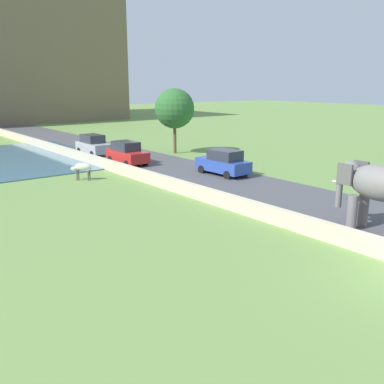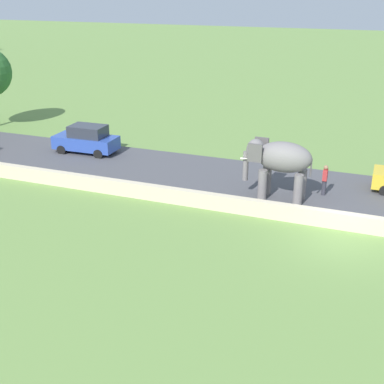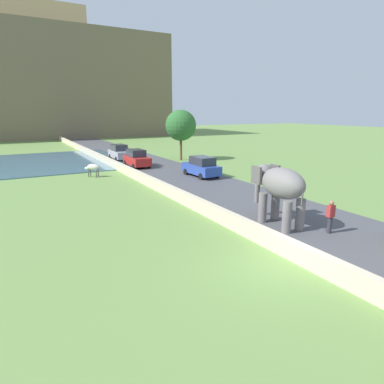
# 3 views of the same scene
# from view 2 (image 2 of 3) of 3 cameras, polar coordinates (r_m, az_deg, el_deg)

# --- Properties ---
(ground_plane) EXTENTS (220.00, 220.00, 0.00)m
(ground_plane) POSITION_cam_2_polar(r_m,az_deg,el_deg) (22.44, 16.10, -5.20)
(ground_plane) COLOR #6B8E47
(road_surface) EXTENTS (7.00, 120.00, 0.06)m
(road_surface) POSITION_cam_2_polar(r_m,az_deg,el_deg) (34.23, -18.22, 4.10)
(road_surface) COLOR #4C4C51
(road_surface) RESTS_ON ground
(barrier_wall) EXTENTS (0.40, 110.00, 0.76)m
(barrier_wall) POSITION_cam_2_polar(r_m,az_deg,el_deg) (30.14, -19.74, 2.22)
(barrier_wall) COLOR beige
(barrier_wall) RESTS_ON ground
(elephant) EXTENTS (1.48, 3.48, 2.99)m
(elephant) POSITION_cam_2_polar(r_m,az_deg,el_deg) (25.22, 9.62, 3.46)
(elephant) COLOR slate
(elephant) RESTS_ON ground
(person_beside_elephant) EXTENTS (0.36, 0.22, 1.63)m
(person_beside_elephant) POSITION_cam_2_polar(r_m,az_deg,el_deg) (26.52, 14.49, 1.32)
(person_beside_elephant) COLOR #33333D
(person_beside_elephant) RESTS_ON ground
(car_blue) EXTENTS (1.87, 4.04, 1.80)m
(car_blue) POSITION_cam_2_polar(r_m,az_deg,el_deg) (33.06, -11.61, 5.73)
(car_blue) COLOR #2D4CA8
(car_blue) RESTS_ON ground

